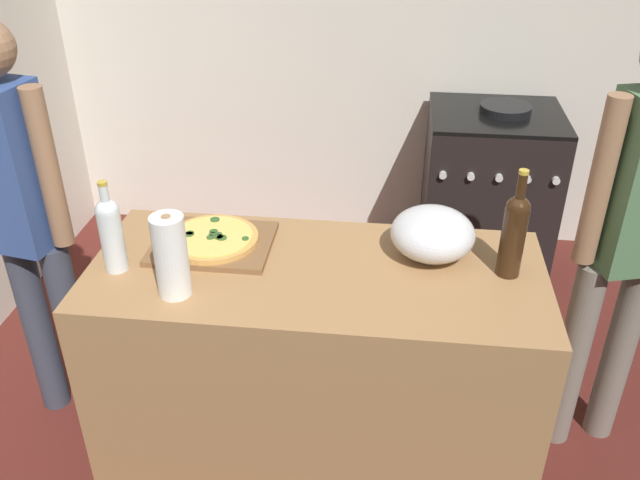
{
  "coord_description": "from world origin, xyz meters",
  "views": [
    {
      "loc": [
        0.1,
        -1.13,
        2.1
      ],
      "look_at": [
        -0.12,
        0.78,
        0.96
      ],
      "focal_mm": 37.96,
      "sensor_mm": 36.0,
      "label": 1
    }
  ],
  "objects": [
    {
      "name": "ground_plane",
      "position": [
        0.0,
        1.28,
        -0.01
      ],
      "size": [
        4.22,
        3.15,
        0.02
      ],
      "primitive_type": "cube",
      "color": "#511E19"
    },
    {
      "name": "kitchen_wall_rear",
      "position": [
        0.0,
        2.6,
        1.3
      ],
      "size": [
        4.22,
        0.1,
        2.6
      ],
      "primitive_type": "cube",
      "color": "silver",
      "rests_on": "ground_plane"
    },
    {
      "name": "counter",
      "position": [
        -0.12,
        0.68,
        0.45
      ],
      "size": [
        1.48,
        0.65,
        0.91
      ],
      "primitive_type": "cube",
      "color": "#9E7247",
      "rests_on": "ground_plane"
    },
    {
      "name": "cutting_board",
      "position": [
        -0.49,
        0.78,
        0.92
      ],
      "size": [
        0.4,
        0.32,
        0.02
      ],
      "primitive_type": "cube",
      "color": "brown",
      "rests_on": "counter"
    },
    {
      "name": "pizza",
      "position": [
        -0.49,
        0.78,
        0.94
      ],
      "size": [
        0.31,
        0.31,
        0.03
      ],
      "color": "tan",
      "rests_on": "cutting_board"
    },
    {
      "name": "mixing_bowl",
      "position": [
        0.24,
        0.8,
        0.99
      ],
      "size": [
        0.28,
        0.28,
        0.17
      ],
      "color": "#B2B2B7",
      "rests_on": "counter"
    },
    {
      "name": "paper_towel_roll",
      "position": [
        -0.53,
        0.5,
        1.04
      ],
      "size": [
        0.1,
        0.1,
        0.27
      ],
      "color": "white",
      "rests_on": "counter"
    },
    {
      "name": "wine_bottle_dark",
      "position": [
        0.49,
        0.73,
        1.06
      ],
      "size": [
        0.08,
        0.08,
        0.36
      ],
      "color": "#331E0F",
      "rests_on": "counter"
    },
    {
      "name": "wine_bottle_clear",
      "position": [
        -0.76,
        0.61,
        1.04
      ],
      "size": [
        0.07,
        0.07,
        0.31
      ],
      "color": "silver",
      "rests_on": "counter"
    },
    {
      "name": "stove",
      "position": [
        0.61,
        2.2,
        0.46
      ],
      "size": [
        0.67,
        0.61,
        0.95
      ],
      "color": "black",
      "rests_on": "ground_plane"
    },
    {
      "name": "person_in_stripes",
      "position": [
        -1.2,
        0.87,
        0.93
      ],
      "size": [
        0.35,
        0.23,
        1.63
      ],
      "color": "#383D4C",
      "rests_on": "ground_plane"
    },
    {
      "name": "person_in_red",
      "position": [
        0.91,
        0.97,
        0.95
      ],
      "size": [
        0.36,
        0.25,
        1.65
      ],
      "color": "slate",
      "rests_on": "ground_plane"
    }
  ]
}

